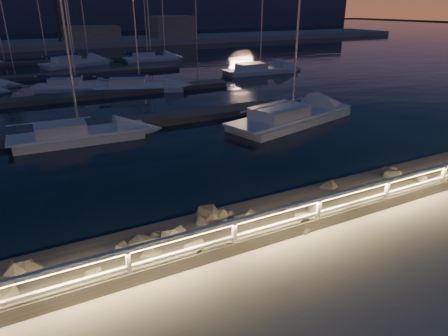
{
  "coord_description": "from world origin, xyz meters",
  "views": [
    {
      "loc": [
        -6.72,
        -8.41,
        6.55
      ],
      "look_at": [
        -0.24,
        4.0,
        0.82
      ],
      "focal_mm": 32.0,
      "sensor_mm": 36.0,
      "label": 1
    }
  ],
  "objects_px": {
    "sailboat_d": "(289,116)",
    "sailboat_f": "(74,86)",
    "sailboat_b": "(76,134)",
    "guard_rail": "(291,213)",
    "sailboat_g": "(137,86)",
    "sailboat_n": "(74,63)",
    "sailboat_k": "(150,58)",
    "sailboat_l": "(258,69)"
  },
  "relations": [
    {
      "from": "sailboat_d",
      "to": "sailboat_g",
      "type": "height_order",
      "value": "sailboat_d"
    },
    {
      "from": "sailboat_f",
      "to": "sailboat_d",
      "type": "bearing_deg",
      "value": -34.96
    },
    {
      "from": "sailboat_l",
      "to": "sailboat_n",
      "type": "relative_size",
      "value": 1.02
    },
    {
      "from": "guard_rail",
      "to": "sailboat_d",
      "type": "relative_size",
      "value": 2.65
    },
    {
      "from": "sailboat_f",
      "to": "sailboat_n",
      "type": "distance_m",
      "value": 16.34
    },
    {
      "from": "sailboat_f",
      "to": "sailboat_n",
      "type": "bearing_deg",
      "value": 105.73
    },
    {
      "from": "sailboat_b",
      "to": "sailboat_l",
      "type": "xyz_separation_m",
      "value": [
        22.03,
        15.86,
        0.01
      ]
    },
    {
      "from": "sailboat_l",
      "to": "sailboat_f",
      "type": "bearing_deg",
      "value": -175.73
    },
    {
      "from": "sailboat_g",
      "to": "sailboat_l",
      "type": "height_order",
      "value": "sailboat_l"
    },
    {
      "from": "sailboat_b",
      "to": "sailboat_n",
      "type": "distance_m",
      "value": 31.61
    },
    {
      "from": "sailboat_d",
      "to": "guard_rail",
      "type": "bearing_deg",
      "value": -140.91
    },
    {
      "from": "sailboat_k",
      "to": "sailboat_l",
      "type": "xyz_separation_m",
      "value": [
        7.4,
        -16.44,
        0.02
      ]
    },
    {
      "from": "sailboat_d",
      "to": "sailboat_k",
      "type": "bearing_deg",
      "value": 72.38
    },
    {
      "from": "guard_rail",
      "to": "sailboat_n",
      "type": "height_order",
      "value": "sailboat_n"
    },
    {
      "from": "sailboat_n",
      "to": "sailboat_g",
      "type": "bearing_deg",
      "value": -102.15
    },
    {
      "from": "sailboat_g",
      "to": "sailboat_n",
      "type": "height_order",
      "value": "sailboat_n"
    },
    {
      "from": "sailboat_g",
      "to": "sailboat_l",
      "type": "xyz_separation_m",
      "value": [
        14.88,
        3.35,
        -0.0
      ]
    },
    {
      "from": "sailboat_g",
      "to": "sailboat_n",
      "type": "bearing_deg",
      "value": 117.69
    },
    {
      "from": "sailboat_k",
      "to": "sailboat_l",
      "type": "relative_size",
      "value": 0.87
    },
    {
      "from": "sailboat_d",
      "to": "sailboat_f",
      "type": "height_order",
      "value": "sailboat_d"
    },
    {
      "from": "sailboat_l",
      "to": "sailboat_n",
      "type": "distance_m",
      "value": 23.4
    },
    {
      "from": "guard_rail",
      "to": "sailboat_g",
      "type": "height_order",
      "value": "sailboat_g"
    },
    {
      "from": "sailboat_d",
      "to": "sailboat_k",
      "type": "distance_m",
      "value": 34.89
    },
    {
      "from": "sailboat_f",
      "to": "sailboat_g",
      "type": "height_order",
      "value": "sailboat_g"
    },
    {
      "from": "sailboat_b",
      "to": "sailboat_f",
      "type": "xyz_separation_m",
      "value": [
        2.14,
        15.13,
        -0.0
      ]
    },
    {
      "from": "sailboat_b",
      "to": "sailboat_f",
      "type": "distance_m",
      "value": 15.28
    },
    {
      "from": "sailboat_k",
      "to": "sailboat_n",
      "type": "height_order",
      "value": "sailboat_n"
    },
    {
      "from": "sailboat_g",
      "to": "sailboat_b",
      "type": "bearing_deg",
      "value": -100.28
    },
    {
      "from": "sailboat_b",
      "to": "sailboat_f",
      "type": "relative_size",
      "value": 1.01
    },
    {
      "from": "sailboat_b",
      "to": "sailboat_d",
      "type": "height_order",
      "value": "sailboat_d"
    },
    {
      "from": "sailboat_n",
      "to": "sailboat_f",
      "type": "bearing_deg",
      "value": -118.45
    },
    {
      "from": "sailboat_k",
      "to": "sailboat_n",
      "type": "relative_size",
      "value": 0.88
    },
    {
      "from": "guard_rail",
      "to": "sailboat_f",
      "type": "height_order",
      "value": "sailboat_f"
    },
    {
      "from": "sailboat_b",
      "to": "sailboat_f",
      "type": "height_order",
      "value": "sailboat_b"
    },
    {
      "from": "sailboat_f",
      "to": "sailboat_l",
      "type": "relative_size",
      "value": 0.84
    },
    {
      "from": "sailboat_g",
      "to": "sailboat_k",
      "type": "distance_m",
      "value": 21.15
    },
    {
      "from": "sailboat_g",
      "to": "sailboat_k",
      "type": "bearing_deg",
      "value": 88.78
    },
    {
      "from": "sailboat_d",
      "to": "sailboat_f",
      "type": "bearing_deg",
      "value": 106.53
    },
    {
      "from": "sailboat_g",
      "to": "sailboat_k",
      "type": "height_order",
      "value": "sailboat_g"
    },
    {
      "from": "sailboat_d",
      "to": "sailboat_f",
      "type": "relative_size",
      "value": 1.34
    },
    {
      "from": "sailboat_g",
      "to": "guard_rail",
      "type": "bearing_deg",
      "value": -76.96
    },
    {
      "from": "guard_rail",
      "to": "sailboat_b",
      "type": "relative_size",
      "value": 3.49
    }
  ]
}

